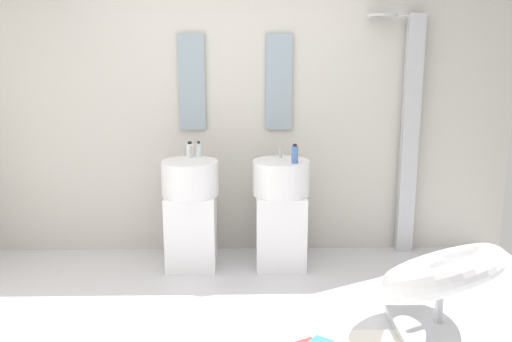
{
  "coord_description": "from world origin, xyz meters",
  "views": [
    {
      "loc": [
        0.07,
        -3.15,
        1.77
      ],
      "look_at": [
        0.15,
        0.55,
        0.95
      ],
      "focal_mm": 38.97,
      "sensor_mm": 36.0,
      "label": 1
    }
  ],
  "objects": [
    {
      "name": "soap_bottle_clear",
      "position": [
        -0.3,
        1.35,
        0.95
      ],
      "size": [
        0.04,
        0.04,
        0.14
      ],
      "color": "silver",
      "rests_on": "pedestal_sink_left"
    },
    {
      "name": "ground_plane",
      "position": [
        0.0,
        0.0,
        -0.02
      ],
      "size": [
        4.8,
        3.6,
        0.04
      ],
      "primitive_type": "cube",
      "color": "silver"
    },
    {
      "name": "vanity_mirror_left",
      "position": [
        -0.37,
        1.58,
        1.49
      ],
      "size": [
        0.22,
        0.03,
        0.8
      ],
      "primitive_type": "cube",
      "color": "#8C9EA8"
    },
    {
      "name": "shower_column",
      "position": [
        1.48,
        1.53,
        1.08
      ],
      "size": [
        0.49,
        0.24,
        2.05
      ],
      "color": "#B7BABF",
      "rests_on": "ground_plane"
    },
    {
      "name": "rear_partition",
      "position": [
        0.0,
        1.65,
        1.3
      ],
      "size": [
        4.8,
        0.1,
        2.6
      ],
      "primitive_type": "cube",
      "color": "beige",
      "rests_on": "ground_plane"
    },
    {
      "name": "lounge_chair",
      "position": [
        1.3,
        0.08,
        0.35
      ],
      "size": [
        1.11,
        1.1,
        0.65
      ],
      "color": "#B7BABF",
      "rests_on": "ground_plane"
    },
    {
      "name": "vanity_mirror_right",
      "position": [
        0.37,
        1.58,
        1.49
      ],
      "size": [
        0.22,
        0.03,
        0.8
      ],
      "primitive_type": "cube",
      "color": "#8C9EA8"
    },
    {
      "name": "soap_bottle_white",
      "position": [
        -0.38,
        1.36,
        0.95
      ],
      "size": [
        0.06,
        0.06,
        0.13
      ],
      "color": "white",
      "rests_on": "pedestal_sink_left"
    },
    {
      "name": "pedestal_sink_left",
      "position": [
        -0.37,
        1.21,
        0.47
      ],
      "size": [
        0.46,
        0.46,
        0.99
      ],
      "color": "white",
      "rests_on": "ground_plane"
    },
    {
      "name": "soap_bottle_blue",
      "position": [
        0.47,
        1.11,
        0.96
      ],
      "size": [
        0.05,
        0.05,
        0.15
      ],
      "color": "#4C72B7",
      "rests_on": "pedestal_sink_right"
    },
    {
      "name": "pedestal_sink_right",
      "position": [
        0.37,
        1.21,
        0.47
      ],
      "size": [
        0.46,
        0.46,
        0.99
      ],
      "color": "white",
      "rests_on": "ground_plane"
    }
  ]
}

